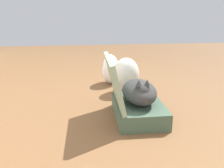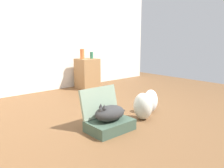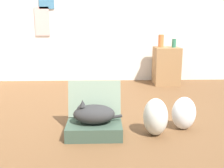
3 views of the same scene
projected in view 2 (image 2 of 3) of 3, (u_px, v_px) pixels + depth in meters
The scene contains 10 objects.
ground_plane at pixel (107, 116), 3.43m from camera, with size 7.68×7.68×0.00m, color brown.
wall_back at pixel (38, 31), 4.83m from camera, with size 6.40×0.15×2.60m.
suitcase_base at pixel (110, 125), 2.89m from camera, with size 0.57×0.40×0.14m, color #384C3D.
suitcase_lid at pixel (99, 102), 2.99m from camera, with size 0.57×0.40×0.04m, color gray.
cat at pixel (109, 113), 2.85m from camera, with size 0.50×0.28×0.24m.
plastic_bag_white at pixel (143, 106), 3.28m from camera, with size 0.25×0.29×0.39m, color silver.
plastic_bag_clear at pixel (150, 101), 3.60m from camera, with size 0.26×0.21×0.36m, color silver.
side_table at pixel (87, 73), 5.34m from camera, with size 0.46×0.43×0.69m, color olive.
vase_tall at pixel (82, 54), 5.20m from camera, with size 0.10×0.10×0.23m, color #CC6B38.
vase_short at pixel (92, 55), 5.31m from camera, with size 0.08×0.08×0.16m, color #2D7051.
Camera 2 is at (-2.10, -2.50, 1.16)m, focal length 36.47 mm.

